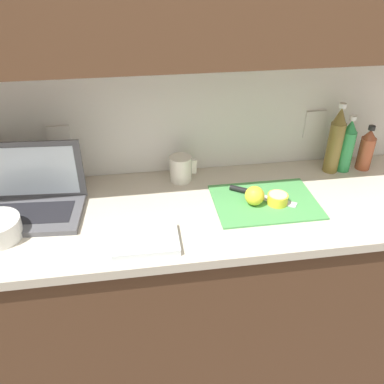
{
  "coord_description": "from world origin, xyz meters",
  "views": [
    {
      "loc": [
        -0.52,
        -1.26,
        1.78
      ],
      "look_at": [
        -0.33,
        -0.01,
        0.99
      ],
      "focal_mm": 38.0,
      "sensor_mm": 36.0,
      "label": 1
    }
  ],
  "objects_px": {
    "cutting_board": "(265,202)",
    "bottle_water_clear": "(335,141)",
    "bottle_green_soda": "(366,150)",
    "measuring_cup": "(181,169)",
    "laptop": "(30,197)",
    "knife": "(251,193)",
    "lemon_whole_beside": "(255,196)",
    "bottle_oil_tall": "(347,146)",
    "lemon_half_cut": "(278,199)"
  },
  "relations": [
    {
      "from": "laptop",
      "to": "bottle_oil_tall",
      "type": "bearing_deg",
      "value": 9.6
    },
    {
      "from": "lemon_half_cut",
      "to": "bottle_oil_tall",
      "type": "relative_size",
      "value": 0.31
    },
    {
      "from": "cutting_board",
      "to": "lemon_whole_beside",
      "type": "height_order",
      "value": "lemon_whole_beside"
    },
    {
      "from": "laptop",
      "to": "bottle_water_clear",
      "type": "xyz_separation_m",
      "value": [
        1.24,
        0.12,
        0.08
      ]
    },
    {
      "from": "cutting_board",
      "to": "measuring_cup",
      "type": "height_order",
      "value": "measuring_cup"
    },
    {
      "from": "laptop",
      "to": "bottle_oil_tall",
      "type": "height_order",
      "value": "laptop"
    },
    {
      "from": "laptop",
      "to": "measuring_cup",
      "type": "xyz_separation_m",
      "value": [
        0.58,
        0.14,
        -0.01
      ]
    },
    {
      "from": "lemon_whole_beside",
      "to": "bottle_oil_tall",
      "type": "bearing_deg",
      "value": 25.08
    },
    {
      "from": "lemon_half_cut",
      "to": "bottle_water_clear",
      "type": "bearing_deg",
      "value": 35.77
    },
    {
      "from": "cutting_board",
      "to": "bottle_water_clear",
      "type": "relative_size",
      "value": 1.28
    },
    {
      "from": "lemon_half_cut",
      "to": "measuring_cup",
      "type": "distance_m",
      "value": 0.42
    },
    {
      "from": "knife",
      "to": "bottle_water_clear",
      "type": "distance_m",
      "value": 0.45
    },
    {
      "from": "lemon_half_cut",
      "to": "bottle_oil_tall",
      "type": "distance_m",
      "value": 0.44
    },
    {
      "from": "bottle_green_soda",
      "to": "laptop",
      "type": "bearing_deg",
      "value": -174.87
    },
    {
      "from": "knife",
      "to": "bottle_oil_tall",
      "type": "height_order",
      "value": "bottle_oil_tall"
    },
    {
      "from": "laptop",
      "to": "bottle_green_soda",
      "type": "bearing_deg",
      "value": 9.22
    },
    {
      "from": "knife",
      "to": "lemon_whole_beside",
      "type": "relative_size",
      "value": 3.24
    },
    {
      "from": "laptop",
      "to": "measuring_cup",
      "type": "distance_m",
      "value": 0.6
    },
    {
      "from": "bottle_oil_tall",
      "to": "bottle_water_clear",
      "type": "height_order",
      "value": "bottle_water_clear"
    },
    {
      "from": "bottle_oil_tall",
      "to": "bottle_water_clear",
      "type": "xyz_separation_m",
      "value": [
        -0.06,
        -0.0,
        0.03
      ]
    },
    {
      "from": "lemon_half_cut",
      "to": "measuring_cup",
      "type": "height_order",
      "value": "measuring_cup"
    },
    {
      "from": "lemon_half_cut",
      "to": "bottle_oil_tall",
      "type": "height_order",
      "value": "bottle_oil_tall"
    },
    {
      "from": "laptop",
      "to": "cutting_board",
      "type": "distance_m",
      "value": 0.88
    },
    {
      "from": "knife",
      "to": "bottle_green_soda",
      "type": "height_order",
      "value": "bottle_green_soda"
    },
    {
      "from": "cutting_board",
      "to": "bottle_oil_tall",
      "type": "xyz_separation_m",
      "value": [
        0.42,
        0.2,
        0.11
      ]
    },
    {
      "from": "knife",
      "to": "lemon_half_cut",
      "type": "xyz_separation_m",
      "value": [
        0.08,
        -0.08,
        0.01
      ]
    },
    {
      "from": "bottle_green_soda",
      "to": "bottle_water_clear",
      "type": "relative_size",
      "value": 0.65
    },
    {
      "from": "laptop",
      "to": "lemon_whole_beside",
      "type": "distance_m",
      "value": 0.83
    },
    {
      "from": "knife",
      "to": "bottle_oil_tall",
      "type": "xyz_separation_m",
      "value": [
        0.46,
        0.15,
        0.1
      ]
    },
    {
      "from": "laptop",
      "to": "cutting_board",
      "type": "xyz_separation_m",
      "value": [
        0.88,
        -0.08,
        -0.06
      ]
    },
    {
      "from": "lemon_whole_beside",
      "to": "bottle_green_soda",
      "type": "xyz_separation_m",
      "value": [
        0.56,
        0.22,
        0.05
      ]
    },
    {
      "from": "laptop",
      "to": "bottle_green_soda",
      "type": "relative_size",
      "value": 1.96
    },
    {
      "from": "laptop",
      "to": "knife",
      "type": "distance_m",
      "value": 0.84
    },
    {
      "from": "measuring_cup",
      "to": "cutting_board",
      "type": "bearing_deg",
      "value": -36.31
    },
    {
      "from": "cutting_board",
      "to": "measuring_cup",
      "type": "bearing_deg",
      "value": 143.69
    },
    {
      "from": "lemon_whole_beside",
      "to": "bottle_water_clear",
      "type": "xyz_separation_m",
      "value": [
        0.41,
        0.22,
        0.1
      ]
    },
    {
      "from": "cutting_board",
      "to": "bottle_water_clear",
      "type": "distance_m",
      "value": 0.43
    },
    {
      "from": "laptop",
      "to": "lemon_half_cut",
      "type": "distance_m",
      "value": 0.93
    },
    {
      "from": "cutting_board",
      "to": "bottle_water_clear",
      "type": "xyz_separation_m",
      "value": [
        0.36,
        0.2,
        0.14
      ]
    },
    {
      "from": "lemon_whole_beside",
      "to": "laptop",
      "type": "bearing_deg",
      "value": 173.62
    },
    {
      "from": "lemon_whole_beside",
      "to": "bottle_oil_tall",
      "type": "xyz_separation_m",
      "value": [
        0.46,
        0.22,
        0.07
      ]
    },
    {
      "from": "bottle_green_soda",
      "to": "measuring_cup",
      "type": "relative_size",
      "value": 1.8
    },
    {
      "from": "bottle_water_clear",
      "to": "measuring_cup",
      "type": "distance_m",
      "value": 0.66
    },
    {
      "from": "lemon_half_cut",
      "to": "measuring_cup",
      "type": "relative_size",
      "value": 0.7
    },
    {
      "from": "laptop",
      "to": "lemon_whole_beside",
      "type": "relative_size",
      "value": 5.32
    },
    {
      "from": "lemon_half_cut",
      "to": "bottle_green_soda",
      "type": "distance_m",
      "value": 0.52
    },
    {
      "from": "cutting_board",
      "to": "lemon_half_cut",
      "type": "relative_size",
      "value": 5.06
    },
    {
      "from": "cutting_board",
      "to": "lemon_whole_beside",
      "type": "distance_m",
      "value": 0.07
    },
    {
      "from": "knife",
      "to": "laptop",
      "type": "bearing_deg",
      "value": -147.63
    },
    {
      "from": "laptop",
      "to": "lemon_whole_beside",
      "type": "height_order",
      "value": "laptop"
    }
  ]
}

